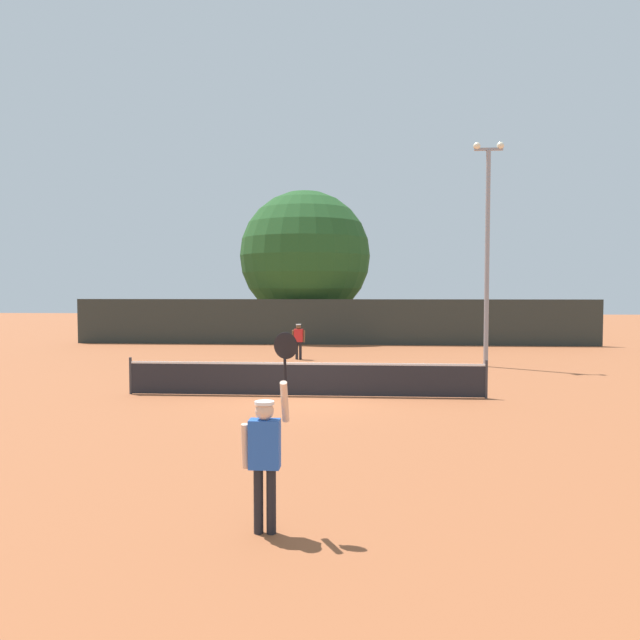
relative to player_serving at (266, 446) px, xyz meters
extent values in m
plane|color=#9E5633|center=(-0.43, 9.76, -1.10)|extent=(120.00, 120.00, 0.00)
cube|color=#232328|center=(-0.43, 9.76, -0.62)|extent=(10.17, 0.03, 0.91)
cube|color=white|center=(-0.43, 9.76, -0.17)|extent=(10.17, 0.04, 0.06)
cylinder|color=#333338|center=(-5.52, 9.76, -0.56)|extent=(0.08, 0.08, 1.07)
cylinder|color=#333338|center=(4.65, 9.76, -0.56)|extent=(0.08, 0.08, 1.07)
cube|color=#2D332D|center=(-0.43, 26.15, 0.16)|extent=(29.05, 0.12, 2.52)
cube|color=blue|center=(-0.01, -0.01, 0.03)|extent=(0.38, 0.22, 0.61)
sphere|color=beige|center=(-0.01, -0.01, 0.44)|extent=(0.23, 0.23, 0.23)
cylinder|color=white|center=(-0.01, -0.01, 0.54)|extent=(0.24, 0.24, 0.04)
cylinder|color=black|center=(-0.09, -0.01, -0.69)|extent=(0.12, 0.12, 0.82)
cylinder|color=black|center=(0.07, -0.01, -0.69)|extent=(0.12, 0.12, 0.82)
cylinder|color=beige|center=(-0.25, -0.01, 0.00)|extent=(0.09, 0.17, 0.58)
cylinder|color=beige|center=(0.23, 0.07, 0.54)|extent=(0.09, 0.32, 0.56)
cylinder|color=black|center=(0.23, 0.13, 0.94)|extent=(0.04, 0.11, 0.28)
ellipsoid|color=black|center=(0.23, 0.19, 1.23)|extent=(0.30, 0.13, 0.36)
cube|color=red|center=(-1.57, 18.89, -0.05)|extent=(0.38, 0.22, 0.56)
sphere|color=brown|center=(-1.57, 18.89, 0.33)|extent=(0.22, 0.22, 0.22)
cylinder|color=white|center=(-1.57, 18.89, 0.42)|extent=(0.23, 0.23, 0.04)
cylinder|color=black|center=(-1.65, 18.89, -0.72)|extent=(0.12, 0.12, 0.76)
cylinder|color=black|center=(-1.49, 18.89, -0.72)|extent=(0.12, 0.12, 0.76)
cylinder|color=brown|center=(-1.81, 18.89, -0.08)|extent=(0.09, 0.17, 0.54)
cylinder|color=brown|center=(-1.33, 18.89, -0.08)|extent=(0.09, 0.15, 0.54)
sphere|color=#CCE033|center=(-0.88, 11.23, -1.06)|extent=(0.07, 0.07, 0.07)
cylinder|color=gray|center=(6.08, 16.92, 3.12)|extent=(0.18, 0.18, 8.44)
cube|color=gray|center=(6.08, 16.92, 7.39)|extent=(1.10, 0.10, 0.10)
sphere|color=#F2EDCC|center=(5.63, 16.92, 7.52)|extent=(0.28, 0.28, 0.28)
sphere|color=#F2EDCC|center=(6.53, 16.92, 7.52)|extent=(0.28, 0.28, 0.28)
cylinder|color=brown|center=(-2.31, 29.94, -0.03)|extent=(0.56, 0.56, 2.12)
sphere|color=#235123|center=(-2.31, 29.94, 4.01)|extent=(7.96, 7.96, 7.96)
cube|color=navy|center=(-8.07, 34.81, -0.50)|extent=(2.09, 4.28, 0.90)
cube|color=#2D333D|center=(-8.07, 34.51, 0.27)|extent=(1.80, 2.27, 0.64)
cylinder|color=black|center=(-8.92, 36.21, -0.80)|extent=(0.22, 0.60, 0.60)
cylinder|color=black|center=(-7.22, 36.21, -0.80)|extent=(0.22, 0.60, 0.60)
cylinder|color=black|center=(-8.92, 33.41, -0.80)|extent=(0.22, 0.60, 0.60)
cylinder|color=black|center=(-7.22, 33.41, -0.80)|extent=(0.22, 0.60, 0.60)
camera|label=1|loc=(1.18, -7.36, 1.92)|focal=34.13mm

